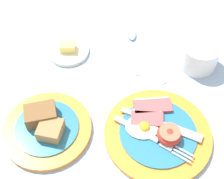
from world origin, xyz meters
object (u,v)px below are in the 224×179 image
(bread_plate, at_px, (47,127))
(sugar_cup, at_px, (199,55))
(breakfast_plate, at_px, (157,132))
(butter_dish, at_px, (68,50))
(teaspoon_by_saucer, at_px, (170,89))
(teaspoon_near_cup, at_px, (132,38))

(bread_plate, distance_m, sugar_cup, 0.41)
(breakfast_plate, relative_size, butter_dish, 2.13)
(bread_plate, distance_m, teaspoon_by_saucer, 0.30)
(teaspoon_near_cup, bearing_deg, sugar_cup, -124.76)
(breakfast_plate, height_order, teaspoon_by_saucer, breakfast_plate)
(teaspoon_by_saucer, relative_size, teaspoon_near_cup, 0.87)
(butter_dish, xyz_separation_m, teaspoon_by_saucer, (0.28, -0.08, -0.00))
(breakfast_plate, xyz_separation_m, sugar_cup, (0.08, 0.23, 0.03))
(sugar_cup, distance_m, butter_dish, 0.34)
(butter_dish, bearing_deg, teaspoon_near_cup, 27.62)
(sugar_cup, bearing_deg, teaspoon_near_cup, 162.27)
(butter_dish, xyz_separation_m, teaspoon_near_cup, (0.16, 0.08, -0.00))
(breakfast_plate, relative_size, teaspoon_near_cup, 1.23)
(teaspoon_by_saucer, bearing_deg, sugar_cup, 111.39)
(teaspoon_near_cup, bearing_deg, bread_plate, 140.16)
(teaspoon_near_cup, bearing_deg, teaspoon_by_saucer, -159.96)
(teaspoon_by_saucer, bearing_deg, butter_dish, -142.68)
(sugar_cup, bearing_deg, breakfast_plate, -108.62)
(bread_plate, bearing_deg, breakfast_plate, 8.87)
(sugar_cup, bearing_deg, bread_plate, -140.05)
(bread_plate, relative_size, sugar_cup, 2.05)
(bread_plate, relative_size, teaspoon_by_saucer, 1.19)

